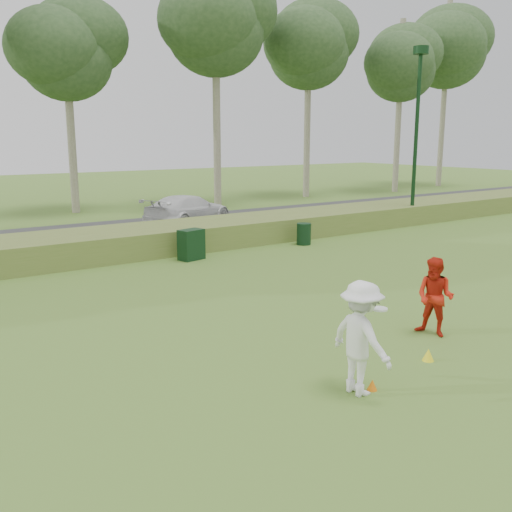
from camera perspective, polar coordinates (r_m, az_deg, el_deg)
ground at (r=11.33m, az=11.77°, el=-9.90°), size 120.00×120.00×0.00m
reed_strip at (r=21.00m, az=-12.54°, el=1.42°), size 80.00×3.00×0.90m
park_road at (r=25.71m, az=-16.75°, el=2.13°), size 80.00×6.00×0.06m
lamp_post at (r=28.36m, az=15.89°, el=14.34°), size 0.70×0.70×8.18m
tree_4 at (r=33.42m, az=-18.50°, el=18.93°), size 6.24×6.24×11.50m
tree_5 at (r=35.13m, az=-4.08°, el=22.21°), size 7.28×7.28×14.00m
tree_6 at (r=40.70m, az=5.29°, el=20.22°), size 7.02×7.02×13.50m
tree_7 at (r=45.42m, az=14.30°, el=18.09°), size 6.50×6.50×12.50m
tree_8 at (r=51.90m, az=18.58°, el=19.12°), size 8.06×8.06×15.00m
player_white at (r=9.49m, az=10.45°, el=-8.07°), size 0.89×1.23×1.90m
player_red at (r=12.61m, az=17.47°, el=-3.93°), size 0.83×0.96×1.68m
cone_orange at (r=9.94m, az=11.55°, el=-12.51°), size 0.17×0.17×0.19m
cone_yellow at (r=11.38m, az=16.84°, el=-9.43°), size 0.22×0.22×0.24m
utility_cabinet at (r=19.63m, az=-6.49°, el=1.14°), size 0.93×0.70×1.05m
trash_bin at (r=22.35m, az=4.80°, el=2.21°), size 0.72×0.72×0.84m
car_right at (r=27.19m, az=-6.78°, el=4.62°), size 5.21×3.61×1.40m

